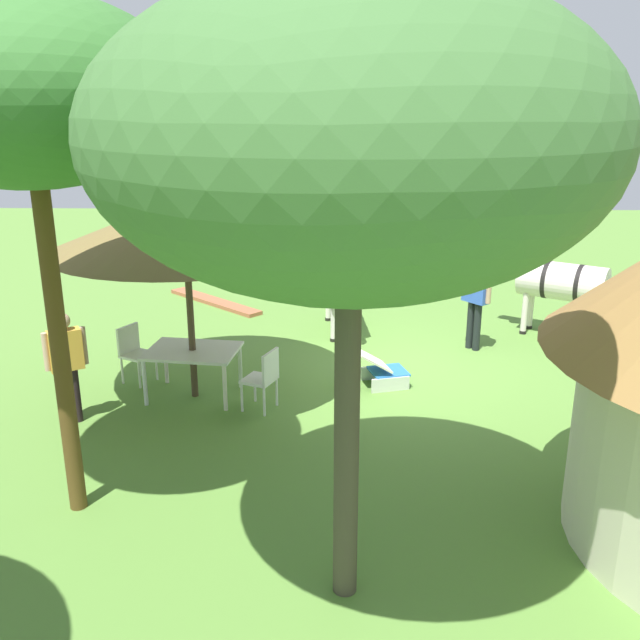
# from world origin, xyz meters

# --- Properties ---
(ground_plane) EXTENTS (36.00, 36.00, 0.00)m
(ground_plane) POSITION_xyz_m (0.00, 0.00, 0.00)
(ground_plane) COLOR #588536
(shade_umbrella) EXTENTS (3.80, 3.80, 2.99)m
(shade_umbrella) POSITION_xyz_m (2.87, 1.02, 2.61)
(shade_umbrella) COLOR #453625
(shade_umbrella) RESTS_ON ground_plane
(patio_dining_table) EXTENTS (1.43, 1.12, 0.74)m
(patio_dining_table) POSITION_xyz_m (2.87, 1.02, 0.66)
(patio_dining_table) COLOR silver
(patio_dining_table) RESTS_ON ground_plane
(patio_chair_near_hut) EXTENTS (0.58, 0.59, 0.90)m
(patio_chair_near_hut) POSITION_xyz_m (3.93, 0.46, 0.52)
(patio_chair_near_hut) COLOR silver
(patio_chair_near_hut) RESTS_ON ground_plane
(patio_chair_near_lawn) EXTENTS (0.56, 0.57, 0.90)m
(patio_chair_near_lawn) POSITION_xyz_m (1.77, 1.48, 0.52)
(patio_chair_near_lawn) COLOR white
(patio_chair_near_lawn) RESTS_ON ground_plane
(guest_beside_umbrella) EXTENTS (0.49, 0.39, 1.57)m
(guest_beside_umbrella) POSITION_xyz_m (4.38, 1.95, 0.95)
(guest_beside_umbrella) COLOR black
(guest_beside_umbrella) RESTS_ON ground_plane
(standing_watcher) EXTENTS (0.47, 0.50, 1.75)m
(standing_watcher) POSITION_xyz_m (-1.70, -1.15, 1.05)
(standing_watcher) COLOR black
(standing_watcher) RESTS_ON ground_plane
(striped_lounge_chair) EXTENTS (0.92, 0.74, 0.62)m
(striped_lounge_chair) POSITION_xyz_m (0.04, 0.55, 0.25)
(striped_lounge_chair) COLOR #2464B1
(striped_lounge_chair) RESTS_ON ground_plane
(zebra_nearest_camera) EXTENTS (0.76, 2.36, 1.55)m
(zebra_nearest_camera) POSITION_xyz_m (0.68, -2.09, 1.01)
(zebra_nearest_camera) COLOR silver
(zebra_nearest_camera) RESTS_ON ground_plane
(zebra_by_umbrella) EXTENTS (1.97, 1.45, 1.59)m
(zebra_by_umbrella) POSITION_xyz_m (-3.38, -1.89, 1.05)
(zebra_by_umbrella) COLOR silver
(zebra_by_umbrella) RESTS_ON ground_plane
(acacia_tree_left_background) EXTENTS (2.91, 2.91, 5.18)m
(acacia_tree_left_background) POSITION_xyz_m (3.56, 4.01, 4.29)
(acacia_tree_left_background) COLOR #533C19
(acacia_tree_left_background) RESTS_ON ground_plane
(acacia_tree_far_lawn) EXTENTS (3.90, 3.90, 5.13)m
(acacia_tree_far_lawn) POSITION_xyz_m (0.67, 5.28, 3.95)
(acacia_tree_far_lawn) COLOR #433E2F
(acacia_tree_far_lawn) RESTS_ON ground_plane
(brick_patio_kerb) EXTENTS (2.30, 2.17, 0.08)m
(brick_patio_kerb) POSITION_xyz_m (3.43, -3.95, 0.04)
(brick_patio_kerb) COLOR #A05B3A
(brick_patio_kerb) RESTS_ON ground_plane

